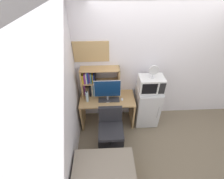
# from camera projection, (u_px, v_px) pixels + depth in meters

# --- Properties ---
(wall_back) EXTENTS (6.40, 0.04, 2.60)m
(wall_back) POSITION_uv_depth(u_px,v_px,m) (173.00, 66.00, 3.28)
(wall_back) COLOR silver
(wall_back) RESTS_ON ground_plane
(wall_left) EXTENTS (0.04, 4.40, 2.60)m
(wall_left) POSITION_uv_depth(u_px,v_px,m) (56.00, 135.00, 1.91)
(wall_left) COLOR silver
(wall_left) RESTS_ON ground_plane
(desk) EXTENTS (1.15, 0.55, 0.72)m
(desk) POSITION_uv_depth(u_px,v_px,m) (107.00, 106.00, 3.47)
(desk) COLOR tan
(desk) RESTS_ON ground_plane
(hutch_bookshelf) EXTENTS (0.78, 0.25, 0.63)m
(hutch_bookshelf) POSITION_uv_depth(u_px,v_px,m) (94.00, 82.00, 3.27)
(hutch_bookshelf) COLOR tan
(hutch_bookshelf) RESTS_ON desk
(monitor) EXTENTS (0.53, 0.17, 0.49)m
(monitor) POSITION_uv_depth(u_px,v_px,m) (107.00, 90.00, 3.13)
(monitor) COLOR #B7B7BC
(monitor) RESTS_ON desk
(keyboard) EXTENTS (0.43, 0.15, 0.02)m
(keyboard) POSITION_uv_depth(u_px,v_px,m) (109.00, 100.00, 3.28)
(keyboard) COLOR #333338
(keyboard) RESTS_ON desk
(computer_mouse) EXTENTS (0.05, 0.09, 0.03)m
(computer_mouse) POSITION_uv_depth(u_px,v_px,m) (122.00, 99.00, 3.29)
(computer_mouse) COLOR silver
(computer_mouse) RESTS_ON desk
(water_bottle) EXTENTS (0.06, 0.06, 0.26)m
(water_bottle) POSITION_uv_depth(u_px,v_px,m) (87.00, 97.00, 3.19)
(water_bottle) COLOR silver
(water_bottle) RESTS_ON desk
(mini_fridge) EXTENTS (0.50, 0.49, 0.92)m
(mini_fridge) POSITION_uv_depth(u_px,v_px,m) (147.00, 106.00, 3.52)
(mini_fridge) COLOR silver
(mini_fridge) RESTS_ON ground_plane
(microwave) EXTENTS (0.49, 0.34, 0.31)m
(microwave) POSITION_uv_depth(u_px,v_px,m) (151.00, 84.00, 3.16)
(microwave) COLOR silver
(microwave) RESTS_ON mini_fridge
(desk_fan) EXTENTS (0.19, 0.11, 0.26)m
(desk_fan) POSITION_uv_depth(u_px,v_px,m) (153.00, 71.00, 2.97)
(desk_fan) COLOR silver
(desk_fan) RESTS_ON microwave
(desk_chair) EXTENTS (0.54, 0.54, 0.87)m
(desk_chair) POSITION_uv_depth(u_px,v_px,m) (111.00, 131.00, 3.09)
(desk_chair) COLOR black
(desk_chair) RESTS_ON ground_plane
(wall_corkboard) EXTENTS (0.68, 0.02, 0.40)m
(wall_corkboard) POSITION_uv_depth(u_px,v_px,m) (91.00, 52.00, 2.97)
(wall_corkboard) COLOR tan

